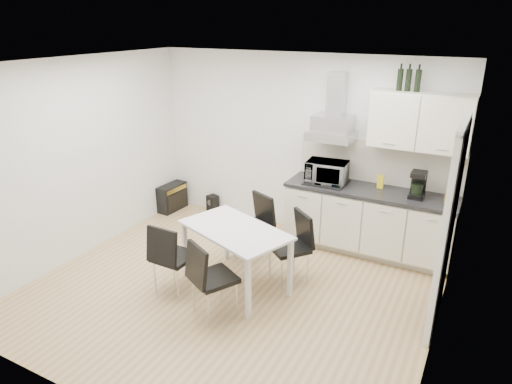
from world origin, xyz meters
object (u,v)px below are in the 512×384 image
chair_far_left (252,228)px  guitar_amp (172,197)px  kitchenette (373,195)px  chair_far_right (289,248)px  chair_near_right (214,279)px  chair_near_left (174,257)px  dining_table (235,236)px  floor_speaker (213,203)px

chair_far_left → guitar_amp: (-1.98, 0.85, -0.22)m
kitchenette → chair_far_right: (-0.67, -1.22, -0.39)m
chair_far_right → chair_near_right: 1.08m
guitar_amp → chair_far_left: bearing=-19.5°
chair_near_left → guitar_amp: 2.50m
guitar_amp → dining_table: bearing=-32.0°
chair_far_left → floor_speaker: chair_far_left is taller
chair_near_left → chair_near_right: (0.66, -0.18, 0.00)m
chair_near_left → guitar_amp: chair_near_left is taller
guitar_amp → kitchenette: bearing=5.1°
chair_near_left → chair_near_right: 0.68m
kitchenette → chair_near_left: kitchenette is taller
dining_table → chair_far_right: size_ratio=1.66×
chair_far_left → guitar_amp: bearing=0.9°
kitchenette → chair_far_left: 1.66m
chair_far_left → chair_far_right: (0.66, -0.29, 0.00)m
chair_far_right → floor_speaker: bearing=4.5°
dining_table → chair_far_left: 0.72m
chair_near_right → floor_speaker: size_ratio=3.15×
chair_far_right → chair_near_left: bearing=76.4°
kitchenette → dining_table: bearing=-126.4°
chair_near_left → floor_speaker: size_ratio=3.15×
kitchenette → guitar_amp: bearing=-178.5°
chair_far_left → kitchenette: bearing=-120.8°
kitchenette → chair_near_left: bearing=-130.6°
kitchenette → chair_far_left: kitchenette is taller
chair_far_left → chair_near_left: (-0.43, -1.10, 0.00)m
dining_table → chair_near_right: chair_near_right is taller
kitchenette → floor_speaker: kitchenette is taller
dining_table → kitchenette: bearing=73.7°
dining_table → chair_near_left: (-0.56, -0.43, -0.22)m
chair_far_left → guitar_amp: size_ratio=1.62×
dining_table → guitar_amp: size_ratio=2.68×
kitchenette → floor_speaker: bearing=176.4°
chair_far_left → chair_far_right: same height
dining_table → chair_far_left: bearing=121.8°
chair_far_left → floor_speaker: bearing=-15.3°
chair_far_right → chair_near_left: (-1.08, -0.82, 0.00)m
dining_table → chair_far_left: size_ratio=1.66×
dining_table → chair_near_left: size_ratio=1.66×
chair_far_left → guitar_amp: 2.16m
kitchenette → dining_table: size_ratio=1.73×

